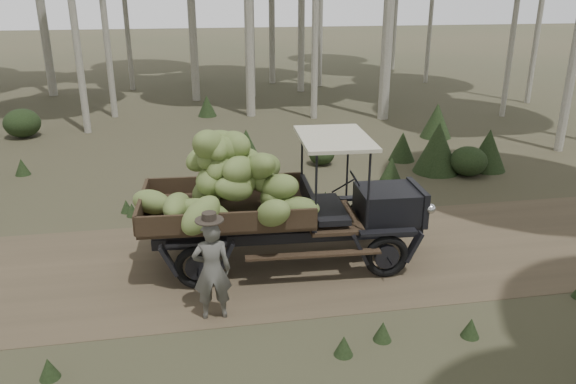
% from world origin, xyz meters
% --- Properties ---
extents(ground, '(120.00, 120.00, 0.00)m').
position_xyz_m(ground, '(0.00, 0.00, 0.00)').
color(ground, '#473D2B').
rests_on(ground, ground).
extents(dirt_track, '(70.00, 4.00, 0.01)m').
position_xyz_m(dirt_track, '(0.00, 0.00, 0.00)').
color(dirt_track, brown).
rests_on(dirt_track, ground).
extents(banana_truck, '(5.38, 2.53, 2.69)m').
position_xyz_m(banana_truck, '(0.92, -0.09, 1.50)').
color(banana_truck, black).
rests_on(banana_truck, ground).
extents(farmer, '(0.58, 0.43, 1.73)m').
position_xyz_m(farmer, '(0.06, -1.66, 0.82)').
color(farmer, '#54534D').
rests_on(farmer, ground).
extents(undergrowth, '(22.88, 24.74, 1.37)m').
position_xyz_m(undergrowth, '(1.99, -2.11, 0.56)').
color(undergrowth, '#233319').
rests_on(undergrowth, ground).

